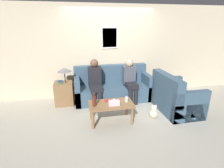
{
  "coord_description": "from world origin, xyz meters",
  "views": [
    {
      "loc": [
        -0.96,
        -4.09,
        2.07
      ],
      "look_at": [
        -0.14,
        -0.14,
        0.68
      ],
      "focal_mm": 28.0,
      "sensor_mm": 36.0,
      "label": 1
    }
  ],
  "objects_px": {
    "couch_side": "(175,98)",
    "drinking_glass": "(126,99)",
    "wine_bottle": "(94,101)",
    "person_left": "(95,80)",
    "teddy_bear": "(154,112)",
    "couch_main": "(112,88)",
    "person_right": "(130,79)",
    "coffee_table": "(111,106)"
  },
  "relations": [
    {
      "from": "couch_main",
      "to": "wine_bottle",
      "type": "relative_size",
      "value": 7.12
    },
    {
      "from": "drinking_glass",
      "to": "person_left",
      "type": "relative_size",
      "value": 0.1
    },
    {
      "from": "coffee_table",
      "to": "person_left",
      "type": "xyz_separation_m",
      "value": [
        -0.22,
        1.04,
        0.28
      ]
    },
    {
      "from": "coffee_table",
      "to": "wine_bottle",
      "type": "distance_m",
      "value": 0.41
    },
    {
      "from": "drinking_glass",
      "to": "teddy_bear",
      "type": "bearing_deg",
      "value": -4.12
    },
    {
      "from": "wine_bottle",
      "to": "drinking_glass",
      "type": "relative_size",
      "value": 2.59
    },
    {
      "from": "couch_side",
      "to": "person_right",
      "type": "relative_size",
      "value": 1.04
    },
    {
      "from": "coffee_table",
      "to": "wine_bottle",
      "type": "xyz_separation_m",
      "value": [
        -0.36,
        -0.04,
        0.18
      ]
    },
    {
      "from": "wine_bottle",
      "to": "drinking_glass",
      "type": "bearing_deg",
      "value": 4.9
    },
    {
      "from": "couch_main",
      "to": "teddy_bear",
      "type": "bearing_deg",
      "value": -60.4
    },
    {
      "from": "wine_bottle",
      "to": "teddy_bear",
      "type": "xyz_separation_m",
      "value": [
        1.37,
        0.01,
        -0.42
      ]
    },
    {
      "from": "couch_side",
      "to": "wine_bottle",
      "type": "height_order",
      "value": "couch_side"
    },
    {
      "from": "couch_main",
      "to": "coffee_table",
      "type": "height_order",
      "value": "couch_main"
    },
    {
      "from": "couch_main",
      "to": "person_right",
      "type": "bearing_deg",
      "value": -22.08
    },
    {
      "from": "drinking_glass",
      "to": "person_left",
      "type": "xyz_separation_m",
      "value": [
        -0.57,
        1.02,
        0.15
      ]
    },
    {
      "from": "couch_main",
      "to": "drinking_glass",
      "type": "bearing_deg",
      "value": -86.95
    },
    {
      "from": "coffee_table",
      "to": "person_left",
      "type": "height_order",
      "value": "person_left"
    },
    {
      "from": "couch_main",
      "to": "couch_side",
      "type": "relative_size",
      "value": 1.74
    },
    {
      "from": "coffee_table",
      "to": "person_right",
      "type": "xyz_separation_m",
      "value": [
        0.75,
        1.04,
        0.26
      ]
    },
    {
      "from": "couch_main",
      "to": "person_left",
      "type": "height_order",
      "value": "person_left"
    },
    {
      "from": "couch_side",
      "to": "drinking_glass",
      "type": "relative_size",
      "value": 10.61
    },
    {
      "from": "coffee_table",
      "to": "person_left",
      "type": "bearing_deg",
      "value": 101.79
    },
    {
      "from": "drinking_glass",
      "to": "person_left",
      "type": "bearing_deg",
      "value": 119.19
    },
    {
      "from": "person_left",
      "to": "couch_side",
      "type": "bearing_deg",
      "value": -24.16
    },
    {
      "from": "drinking_glass",
      "to": "teddy_bear",
      "type": "distance_m",
      "value": 0.75
    },
    {
      "from": "drinking_glass",
      "to": "teddy_bear",
      "type": "height_order",
      "value": "drinking_glass"
    },
    {
      "from": "couch_main",
      "to": "teddy_bear",
      "type": "height_order",
      "value": "couch_main"
    },
    {
      "from": "person_left",
      "to": "drinking_glass",
      "type": "bearing_deg",
      "value": -60.81
    },
    {
      "from": "couch_main",
      "to": "teddy_bear",
      "type": "distance_m",
      "value": 1.46
    },
    {
      "from": "coffee_table",
      "to": "teddy_bear",
      "type": "distance_m",
      "value": 1.03
    },
    {
      "from": "person_left",
      "to": "wine_bottle",
      "type": "bearing_deg",
      "value": -97.82
    },
    {
      "from": "person_right",
      "to": "teddy_bear",
      "type": "xyz_separation_m",
      "value": [
        0.25,
        -1.07,
        -0.5
      ]
    },
    {
      "from": "person_right",
      "to": "couch_main",
      "type": "bearing_deg",
      "value": 157.92
    },
    {
      "from": "couch_main",
      "to": "wine_bottle",
      "type": "distance_m",
      "value": 1.45
    },
    {
      "from": "couch_main",
      "to": "person_right",
      "type": "distance_m",
      "value": 0.59
    },
    {
      "from": "wine_bottle",
      "to": "person_left",
      "type": "relative_size",
      "value": 0.25
    },
    {
      "from": "coffee_table",
      "to": "drinking_glass",
      "type": "height_order",
      "value": "drinking_glass"
    },
    {
      "from": "coffee_table",
      "to": "couch_main",
      "type": "bearing_deg",
      "value": 76.81
    },
    {
      "from": "couch_side",
      "to": "coffee_table",
      "type": "distance_m",
      "value": 1.66
    },
    {
      "from": "couch_main",
      "to": "person_right",
      "type": "xyz_separation_m",
      "value": [
        0.46,
        -0.19,
        0.31
      ]
    },
    {
      "from": "drinking_glass",
      "to": "coffee_table",
      "type": "bearing_deg",
      "value": -177.01
    },
    {
      "from": "teddy_bear",
      "to": "person_left",
      "type": "bearing_deg",
      "value": 138.84
    }
  ]
}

